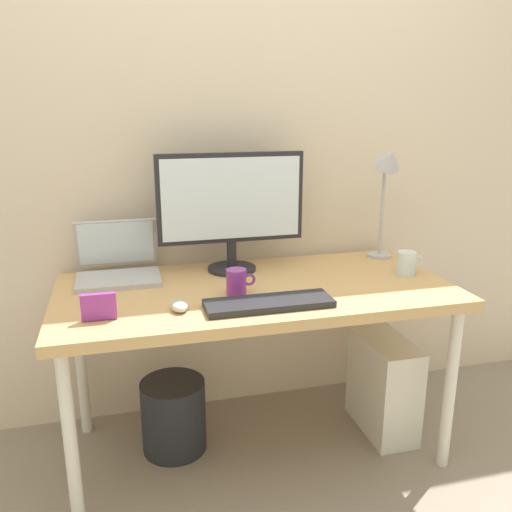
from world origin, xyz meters
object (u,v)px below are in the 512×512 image
at_px(coffee_mug, 237,282).
at_px(glass_cup, 407,263).
at_px(desk_lamp, 388,177).
at_px(laptop, 118,264).
at_px(mouse, 179,306).
at_px(wastebasket, 174,415).
at_px(desk, 256,301).
at_px(photo_frame, 99,307).
at_px(keyboard, 269,303).
at_px(computer_tower, 383,385).
at_px(monitor, 231,204).

distance_m(coffee_mug, glass_cup, 0.72).
bearing_deg(desk_lamp, laptop, 179.01).
relative_size(mouse, wastebasket, 0.30).
distance_m(desk, photo_frame, 0.61).
relative_size(laptop, glass_cup, 2.87).
xyz_separation_m(keyboard, computer_tower, (0.57, 0.21, -0.51)).
relative_size(coffee_mug, glass_cup, 0.97).
bearing_deg(photo_frame, coffee_mug, 15.41).
height_order(desk_lamp, keyboard, desk_lamp).
bearing_deg(laptop, photo_frame, -98.32).
height_order(mouse, glass_cup, glass_cup).
bearing_deg(glass_cup, desk, 179.11).
height_order(computer_tower, wastebasket, computer_tower).
xyz_separation_m(laptop, coffee_mug, (0.42, -0.31, -0.01)).
relative_size(desk_lamp, keyboard, 1.16).
relative_size(mouse, computer_tower, 0.21).
relative_size(desk, computer_tower, 3.54).
height_order(monitor, mouse, monitor).
bearing_deg(computer_tower, monitor, 159.17).
bearing_deg(wastebasket, computer_tower, -5.63).
height_order(desk, computer_tower, desk).
bearing_deg(desk_lamp, coffee_mug, -158.51).
height_order(monitor, wastebasket, monitor).
xyz_separation_m(desk_lamp, computer_tower, (-0.08, -0.23, -0.86)).
height_order(keyboard, computer_tower, keyboard).
xyz_separation_m(desk_lamp, wastebasket, (-0.97, -0.15, -0.92)).
bearing_deg(computer_tower, keyboard, -160.36).
relative_size(desk, wastebasket, 4.96).
height_order(mouse, coffee_mug, coffee_mug).
distance_m(mouse, photo_frame, 0.26).
bearing_deg(mouse, coffee_mug, 26.32).
distance_m(laptop, computer_tower, 1.23).
distance_m(desk_lamp, coffee_mug, 0.85).
distance_m(desk, keyboard, 0.23).
xyz_separation_m(laptop, keyboard, (0.49, -0.46, -0.04)).
relative_size(computer_tower, wastebasket, 1.40).
bearing_deg(desk_lamp, monitor, -179.91).
bearing_deg(computer_tower, mouse, -169.30).
bearing_deg(mouse, laptop, 114.82).
bearing_deg(monitor, desk_lamp, 0.09).
bearing_deg(mouse, monitor, 56.28).
bearing_deg(laptop, computer_tower, -13.32).
bearing_deg(wastebasket, desk_lamp, 8.51).
height_order(coffee_mug, photo_frame, same).
bearing_deg(coffee_mug, mouse, -153.68).
xyz_separation_m(mouse, coffee_mug, (0.22, 0.11, 0.03)).
relative_size(monitor, laptop, 1.87).
bearing_deg(keyboard, computer_tower, 19.64).
bearing_deg(monitor, mouse, -123.72).
height_order(glass_cup, wastebasket, glass_cup).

